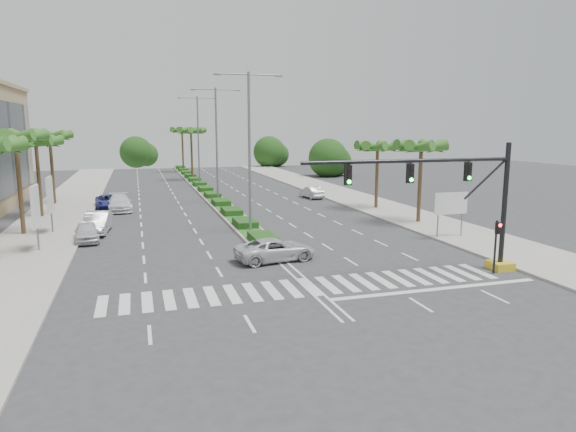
# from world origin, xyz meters

# --- Properties ---
(ground) EXTENTS (160.00, 160.00, 0.00)m
(ground) POSITION_xyz_m (0.00, 0.00, 0.00)
(ground) COLOR #333335
(ground) RESTS_ON ground
(footpath_right) EXTENTS (6.00, 120.00, 0.15)m
(footpath_right) POSITION_xyz_m (15.20, 20.00, 0.07)
(footpath_right) COLOR gray
(footpath_right) RESTS_ON ground
(footpath_left) EXTENTS (6.00, 120.00, 0.15)m
(footpath_left) POSITION_xyz_m (-15.20, 20.00, 0.07)
(footpath_left) COLOR gray
(footpath_left) RESTS_ON ground
(median) EXTENTS (2.20, 75.00, 0.20)m
(median) POSITION_xyz_m (0.00, 45.00, 0.10)
(median) COLOR gray
(median) RESTS_ON ground
(median_grass) EXTENTS (1.80, 75.00, 0.04)m
(median_grass) POSITION_xyz_m (0.00, 45.00, 0.22)
(median_grass) COLOR #23581E
(median_grass) RESTS_ON median
(signal_gantry) EXTENTS (12.60, 1.20, 7.20)m
(signal_gantry) POSITION_xyz_m (9.27, -0.00, 3.46)
(signal_gantry) COLOR gold
(signal_gantry) RESTS_ON ground
(pedestrian_signal) EXTENTS (0.28, 0.36, 3.00)m
(pedestrian_signal) POSITION_xyz_m (10.60, -0.68, 2.04)
(pedestrian_signal) COLOR black
(pedestrian_signal) RESTS_ON ground
(direction_sign) EXTENTS (2.70, 0.11, 3.40)m
(direction_sign) POSITION_xyz_m (13.50, 7.99, 2.45)
(direction_sign) COLOR slate
(direction_sign) RESTS_ON ground
(billboard_near) EXTENTS (0.18, 2.10, 4.35)m
(billboard_near) POSITION_xyz_m (-14.50, 12.00, 2.96)
(billboard_near) COLOR slate
(billboard_near) RESTS_ON ground
(billboard_far) EXTENTS (0.18, 2.10, 4.35)m
(billboard_far) POSITION_xyz_m (-14.50, 18.00, 2.96)
(billboard_far) COLOR slate
(billboard_far) RESTS_ON ground
(palm_left_mid) EXTENTS (4.57, 4.68, 7.95)m
(palm_left_mid) POSITION_xyz_m (-16.50, 18.00, 7.08)
(palm_left_mid) COLOR brown
(palm_left_mid) RESTS_ON ground
(palm_left_far) EXTENTS (4.57, 4.68, 7.35)m
(palm_left_far) POSITION_xyz_m (-16.50, 26.00, 6.50)
(palm_left_far) COLOR brown
(palm_left_far) RESTS_ON ground
(palm_left_end) EXTENTS (4.57, 4.68, 7.75)m
(palm_left_end) POSITION_xyz_m (-16.50, 34.00, 6.88)
(palm_left_end) COLOR brown
(palm_left_end) RESTS_ON ground
(palm_right_near) EXTENTS (4.57, 4.68, 7.05)m
(palm_right_near) POSITION_xyz_m (14.50, 14.00, 6.20)
(palm_right_near) COLOR brown
(palm_right_near) RESTS_ON ground
(palm_right_far) EXTENTS (4.57, 4.68, 6.75)m
(palm_right_far) POSITION_xyz_m (14.50, 22.00, 5.91)
(palm_right_far) COLOR brown
(palm_right_far) RESTS_ON ground
(palm_median_a) EXTENTS (4.57, 4.68, 8.05)m
(palm_median_a) POSITION_xyz_m (0.00, 55.00, 7.17)
(palm_median_a) COLOR brown
(palm_median_a) RESTS_ON ground
(palm_median_b) EXTENTS (4.57, 4.68, 8.05)m
(palm_median_b) POSITION_xyz_m (0.00, 70.00, 7.17)
(palm_median_b) COLOR brown
(palm_median_b) RESTS_ON ground
(streetlight_near) EXTENTS (5.10, 0.25, 12.00)m
(streetlight_near) POSITION_xyz_m (0.00, 14.00, 6.81)
(streetlight_near) COLOR slate
(streetlight_near) RESTS_ON ground
(streetlight_mid) EXTENTS (5.10, 0.25, 12.00)m
(streetlight_mid) POSITION_xyz_m (0.00, 30.00, 6.81)
(streetlight_mid) COLOR slate
(streetlight_mid) RESTS_ON ground
(streetlight_far) EXTENTS (5.10, 0.25, 12.00)m
(streetlight_far) POSITION_xyz_m (0.00, 46.00, 6.81)
(streetlight_far) COLOR slate
(streetlight_far) RESTS_ON ground
(car_parked_a) EXTENTS (1.93, 4.15, 1.37)m
(car_parked_a) POSITION_xyz_m (-11.76, 14.46, 0.69)
(car_parked_a) COLOR silver
(car_parked_a) RESTS_ON ground
(car_parked_b) EXTENTS (2.15, 5.04, 1.62)m
(car_parked_b) POSITION_xyz_m (-11.25, 17.42, 0.81)
(car_parked_b) COLOR silver
(car_parked_b) RESTS_ON ground
(car_parked_c) EXTENTS (2.59, 4.78, 1.27)m
(car_parked_c) POSITION_xyz_m (-11.14, 30.45, 0.64)
(car_parked_c) COLOR navy
(car_parked_c) RESTS_ON ground
(car_parked_d) EXTENTS (2.49, 5.46, 1.55)m
(car_parked_d) POSITION_xyz_m (-9.87, 28.05, 0.77)
(car_parked_d) COLOR white
(car_parked_d) RESTS_ON ground
(car_crossing) EXTENTS (5.22, 2.97, 1.37)m
(car_crossing) POSITION_xyz_m (-0.30, 5.54, 0.69)
(car_crossing) COLOR silver
(car_crossing) RESTS_ON ground
(car_right) EXTENTS (1.90, 4.19, 1.33)m
(car_right) POSITION_xyz_m (10.94, 31.22, 0.67)
(car_right) COLOR #BABABF
(car_right) RESTS_ON ground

